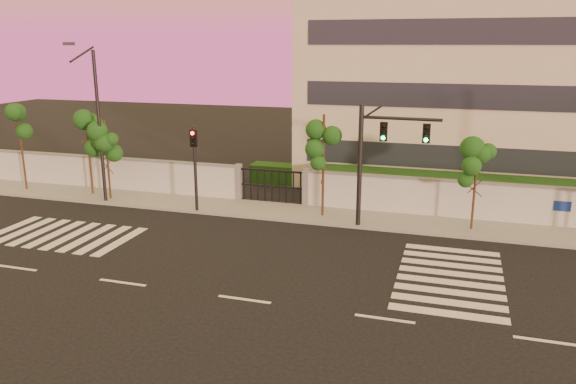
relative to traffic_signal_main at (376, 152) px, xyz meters
name	(u,v)px	position (x,y,z in m)	size (l,w,h in m)	color
ground	(244,300)	(-3.21, -9.26, -3.85)	(120.00, 120.00, 0.00)	black
sidewalk	(316,215)	(-3.21, 1.24, -3.77)	(60.00, 3.00, 0.15)	gray
perimeter_wall	(325,190)	(-3.10, 2.74, -2.78)	(60.00, 0.36, 2.20)	silver
hedge_row	(353,184)	(-2.04, 5.48, -3.03)	(41.00, 4.25, 1.80)	#113810
institutional_building	(496,87)	(5.79, 12.73, 2.31)	(24.40, 12.40, 12.25)	beige
road_markings	(242,257)	(-4.79, -5.50, -3.84)	(57.00, 7.62, 0.02)	silver
street_tree_a	(20,127)	(-21.63, 1.02, 0.18)	(1.55, 1.23, 5.48)	#382314
street_tree_b	(88,134)	(-17.05, 1.30, -0.10)	(1.52, 1.21, 5.10)	#382314
street_tree_c	(107,142)	(-15.41, 0.70, -0.40)	(1.55, 1.24, 4.69)	#382314
street_tree_d	(324,143)	(-2.80, 1.04, 0.15)	(1.63, 1.30, 5.44)	#382314
street_tree_e	(477,169)	(4.64, 0.99, -0.70)	(1.46, 1.16, 4.27)	#382314
traffic_signal_main	(376,152)	(0.00, 0.00, 0.00)	(3.85, 0.41, 6.09)	black
traffic_signal_secondary	(195,159)	(-9.53, -0.09, -0.86)	(0.37, 0.35, 4.71)	black
streetlight_west	(97,119)	(-15.40, -0.02, 0.98)	(0.53, 2.15, 8.94)	black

